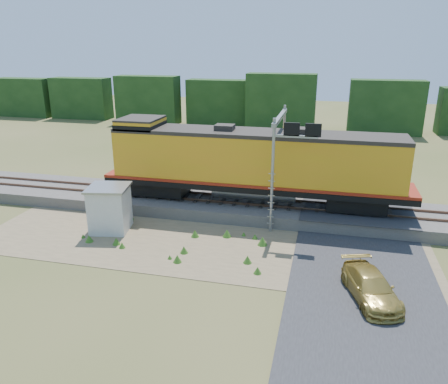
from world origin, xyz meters
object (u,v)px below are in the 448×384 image
(locomotive, at_px, (250,162))
(car, at_px, (371,287))
(signal_gantry, at_px, (284,141))
(shed, at_px, (110,208))

(locomotive, distance_m, car, 12.06)
(signal_gantry, distance_m, car, 10.94)
(shed, xyz_separation_m, signal_gantry, (9.96, 4.23, 3.81))
(shed, distance_m, car, 15.63)
(car, bearing_deg, locomotive, 110.51)
(locomotive, distance_m, shed, 9.42)
(shed, relative_size, signal_gantry, 0.41)
(locomotive, distance_m, signal_gantry, 2.85)
(signal_gantry, height_order, car, signal_gantry)
(locomotive, bearing_deg, signal_gantry, -16.85)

